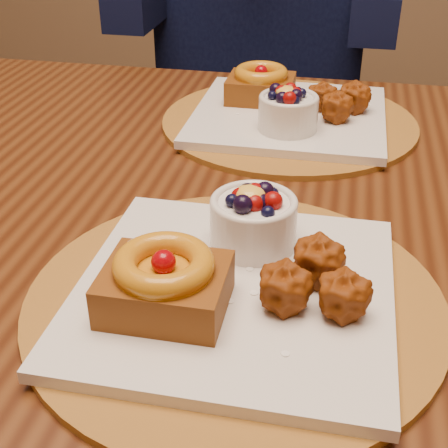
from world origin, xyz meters
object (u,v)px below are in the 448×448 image
(dining_table, at_px, (266,245))
(place_setting_far, at_px, (288,111))
(chair_far, at_px, (231,133))
(place_setting_near, at_px, (233,279))

(dining_table, relative_size, place_setting_far, 4.21)
(place_setting_far, xyz_separation_m, chair_far, (-0.21, 0.66, -0.32))
(dining_table, distance_m, place_setting_near, 0.24)
(dining_table, distance_m, chair_far, 0.93)
(chair_far, bearing_deg, place_setting_far, -73.19)
(place_setting_near, distance_m, chair_far, 1.16)
(dining_table, relative_size, chair_far, 1.96)
(place_setting_near, xyz_separation_m, place_setting_far, (0.00, 0.43, -0.00))
(place_setting_near, bearing_deg, chair_far, 100.99)
(place_setting_near, bearing_deg, place_setting_far, 89.97)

